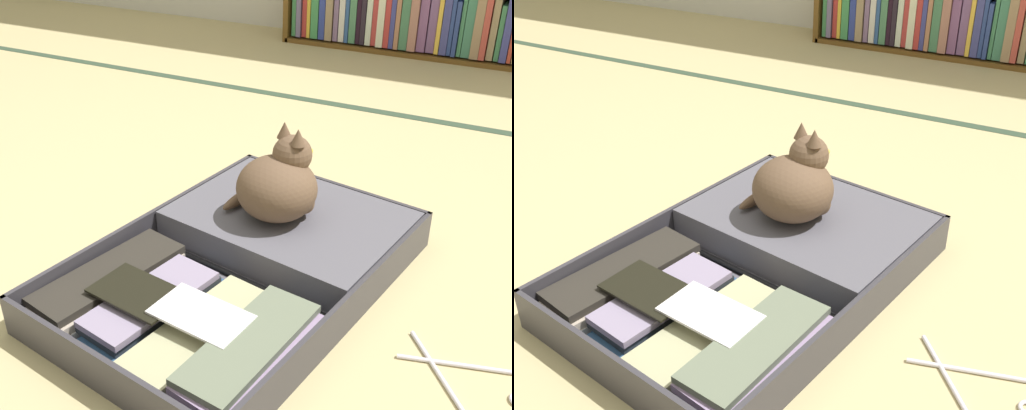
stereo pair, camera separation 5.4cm
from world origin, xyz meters
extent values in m
plane|color=tan|center=(0.00, 0.00, 0.00)|extent=(10.00, 10.00, 0.00)
cube|color=#324633|center=(0.00, 1.32, 0.00)|extent=(4.80, 0.05, 0.00)
cube|color=brown|center=(-0.13, 2.25, 0.01)|extent=(1.30, 0.26, 0.02)
cube|color=#3E8550|center=(-0.74, 2.25, 0.17)|extent=(0.02, 0.22, 0.27)
cube|color=slate|center=(-0.71, 2.24, 0.20)|extent=(0.03, 0.22, 0.33)
cube|color=#AB2F2D|center=(-0.68, 2.26, 0.17)|extent=(0.03, 0.22, 0.27)
cube|color=gold|center=(-0.65, 2.25, 0.19)|extent=(0.02, 0.22, 0.32)
cube|color=#3A884E|center=(-0.62, 2.25, 0.20)|extent=(0.04, 0.22, 0.32)
cube|color=#2D3C96|center=(-0.57, 2.25, 0.19)|extent=(0.04, 0.22, 0.32)
cube|color=#977F60|center=(-0.53, 2.24, 0.17)|extent=(0.04, 0.22, 0.27)
cube|color=slate|center=(-0.49, 2.25, 0.19)|extent=(0.03, 0.22, 0.30)
cube|color=silver|center=(-0.46, 2.25, 0.20)|extent=(0.03, 0.22, 0.34)
cube|color=#2D5091|center=(-0.43, 2.25, 0.19)|extent=(0.02, 0.22, 0.32)
cube|color=#477E5B|center=(-0.40, 2.25, 0.18)|extent=(0.04, 0.22, 0.29)
cube|color=black|center=(-0.37, 2.26, 0.20)|extent=(0.02, 0.22, 0.34)
cube|color=#261E2A|center=(-0.34, 2.25, 0.17)|extent=(0.02, 0.22, 0.27)
cube|color=silver|center=(-0.31, 2.25, 0.17)|extent=(0.03, 0.22, 0.27)
cube|color=#B73839|center=(-0.28, 2.26, 0.17)|extent=(0.03, 0.22, 0.27)
cube|color=beige|center=(-0.24, 2.24, 0.17)|extent=(0.04, 0.22, 0.27)
cube|color=#B23130|center=(-0.21, 2.25, 0.19)|extent=(0.03, 0.22, 0.31)
cube|color=#383C8A|center=(-0.18, 2.24, 0.21)|extent=(0.02, 0.22, 0.35)
cube|color=#A56E51|center=(-0.15, 2.24, 0.19)|extent=(0.02, 0.22, 0.31)
cube|color=#417755|center=(-0.12, 2.25, 0.17)|extent=(0.04, 0.22, 0.28)
cube|color=#A56E60|center=(-0.07, 2.24, 0.18)|extent=(0.04, 0.22, 0.28)
cube|color=#7A4D80|center=(-0.03, 2.25, 0.17)|extent=(0.04, 0.22, 0.27)
cube|color=slate|center=(0.02, 2.26, 0.18)|extent=(0.04, 0.22, 0.30)
cube|color=gold|center=(0.06, 2.25, 0.20)|extent=(0.02, 0.22, 0.34)
cube|color=#3E4187|center=(0.09, 2.25, 0.19)|extent=(0.04, 0.22, 0.32)
cube|color=#2E448A|center=(0.12, 2.25, 0.20)|extent=(0.02, 0.22, 0.33)
cube|color=navy|center=(0.14, 2.24, 0.17)|extent=(0.02, 0.22, 0.27)
cube|color=#3D7E57|center=(0.17, 2.25, 0.20)|extent=(0.02, 0.22, 0.34)
cube|color=#3C7A60|center=(0.20, 2.25, 0.19)|extent=(0.04, 0.22, 0.31)
cube|color=#957658|center=(0.25, 2.24, 0.20)|extent=(0.04, 0.22, 0.32)
cube|color=#B7443B|center=(0.28, 2.24, 0.20)|extent=(0.03, 0.22, 0.33)
cube|color=#37353B|center=(0.01, -0.23, 0.01)|extent=(0.69, 0.56, 0.01)
cube|color=#37353B|center=(-0.03, -0.45, 0.05)|extent=(0.62, 0.12, 0.11)
cube|color=#37353B|center=(-0.29, -0.18, 0.05)|extent=(0.09, 0.45, 0.11)
cube|color=#37353B|center=(0.31, -0.28, 0.05)|extent=(0.09, 0.45, 0.11)
cube|color=#53505B|center=(0.01, -0.23, 0.02)|extent=(0.66, 0.53, 0.01)
cube|color=#37353B|center=(0.09, 0.22, 0.01)|extent=(0.69, 0.56, 0.01)
cube|color=#37353B|center=(0.13, 0.44, 0.05)|extent=(0.62, 0.12, 0.11)
cube|color=#37353B|center=(-0.21, 0.27, 0.05)|extent=(0.09, 0.45, 0.11)
cube|color=#37353B|center=(0.39, 0.17, 0.05)|extent=(0.09, 0.45, 0.11)
cube|color=#53505B|center=(0.09, 0.22, 0.02)|extent=(0.66, 0.53, 0.01)
cylinder|color=black|center=(0.05, 0.00, 0.02)|extent=(0.60, 0.12, 0.02)
cube|color=silver|center=(-0.20, -0.19, 0.03)|extent=(0.21, 0.39, 0.02)
cube|color=#B6A591|center=(-0.20, -0.19, 0.05)|extent=(0.21, 0.41, 0.02)
cube|color=#2D2923|center=(-0.21, -0.19, 0.07)|extent=(0.22, 0.41, 0.02)
cube|color=navy|center=(-0.06, -0.22, 0.03)|extent=(0.18, 0.39, 0.02)
cube|color=#2A3035|center=(-0.07, -0.21, 0.05)|extent=(0.20, 0.35, 0.02)
cube|color=gray|center=(-0.07, -0.22, 0.07)|extent=(0.19, 0.35, 0.02)
cube|color=#2D272F|center=(0.07, -0.23, 0.03)|extent=(0.20, 0.40, 0.01)
cube|color=#70665E|center=(0.07, -0.23, 0.04)|extent=(0.19, 0.40, 0.01)
cube|color=tan|center=(0.08, -0.25, 0.05)|extent=(0.20, 0.39, 0.02)
cube|color=#1A2D34|center=(0.22, -0.27, 0.03)|extent=(0.18, 0.41, 0.02)
cube|color=gray|center=(0.21, -0.27, 0.05)|extent=(0.18, 0.34, 0.02)
cube|color=#947BA0|center=(0.23, -0.28, 0.07)|extent=(0.21, 0.38, 0.02)
cube|color=slate|center=(0.21, -0.27, 0.09)|extent=(0.18, 0.37, 0.02)
cube|color=white|center=(0.09, -0.24, 0.10)|extent=(0.22, 0.15, 0.01)
cube|color=black|center=(-0.09, -0.24, 0.09)|extent=(0.22, 0.16, 0.01)
cube|color=#56545F|center=(0.09, 0.22, 0.06)|extent=(0.65, 0.52, 0.09)
cylinder|color=black|center=(-0.05, 0.46, 0.05)|extent=(0.02, 0.02, 0.09)
cylinder|color=black|center=(0.29, 0.40, 0.05)|extent=(0.02, 0.02, 0.09)
cube|color=green|center=(-0.21, -0.41, 0.04)|extent=(0.03, 0.01, 0.02)
cube|color=green|center=(0.09, -0.46, 0.03)|extent=(0.03, 0.01, 0.02)
cube|color=white|center=(-0.13, -0.42, 0.06)|extent=(0.04, 0.01, 0.02)
ellipsoid|color=brown|center=(0.06, 0.19, 0.19)|extent=(0.29, 0.29, 0.17)
ellipsoid|color=brown|center=(0.09, 0.24, 0.15)|extent=(0.17, 0.14, 0.09)
sphere|color=brown|center=(0.09, 0.23, 0.27)|extent=(0.10, 0.10, 0.10)
cone|color=brown|center=(0.11, 0.21, 0.34)|extent=(0.04, 0.04, 0.04)
cone|color=brown|center=(0.06, 0.24, 0.34)|extent=(0.04, 0.04, 0.04)
sphere|color=yellow|center=(0.12, 0.26, 0.28)|extent=(0.02, 0.02, 0.02)
sphere|color=yellow|center=(0.09, 0.27, 0.28)|extent=(0.02, 0.02, 0.02)
ellipsoid|color=brown|center=(-0.05, 0.21, 0.12)|extent=(0.06, 0.16, 0.03)
cylinder|color=silver|center=(0.60, -0.05, 0.01)|extent=(0.25, 0.07, 0.01)
camera|label=1|loc=(0.66, -1.14, 0.97)|focal=44.40mm
camera|label=2|loc=(0.71, -1.11, 0.97)|focal=44.40mm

